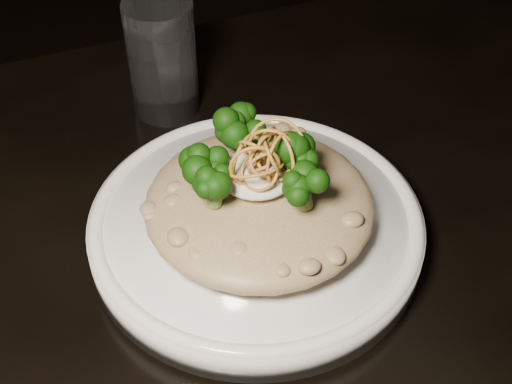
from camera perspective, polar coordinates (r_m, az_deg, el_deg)
table at (r=0.61m, az=-4.04°, el=-14.55°), size 1.10×0.80×0.75m
plate at (r=0.58m, az=-0.00°, el=-2.97°), size 0.27×0.27×0.03m
risotto at (r=0.55m, az=0.26°, el=-0.94°), size 0.18×0.18×0.04m
broccoli at (r=0.52m, az=-0.53°, el=2.49°), size 0.13×0.13×0.05m
cheese at (r=0.53m, az=0.07°, el=1.48°), size 0.06×0.06×0.02m
shallots at (r=0.52m, az=0.63°, el=3.47°), size 0.05×0.05×0.03m
drinking_glass at (r=0.70m, az=-7.51°, el=10.56°), size 0.08×0.08×0.12m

